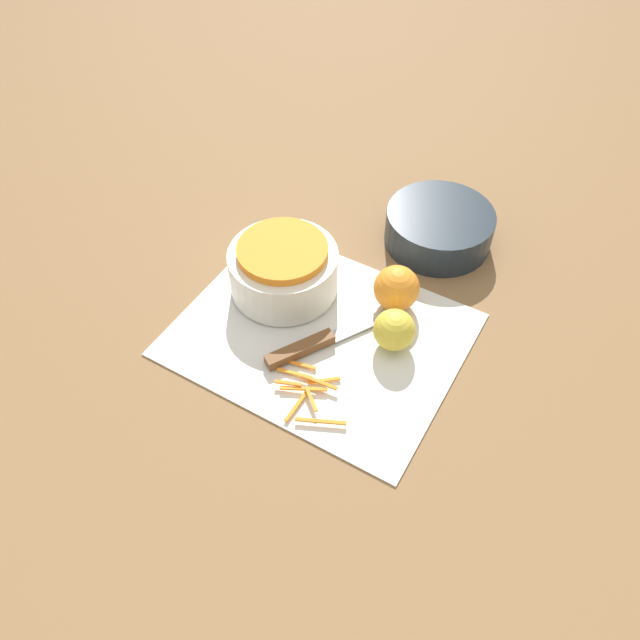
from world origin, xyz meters
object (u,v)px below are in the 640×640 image
bowl_speckled (283,268)px  orange_left (396,288)px  lemon (394,330)px  bowl_dark (439,228)px  knife (313,344)px

bowl_speckled → orange_left: bearing=18.2°
lemon → bowl_dark: bearing=98.1°
bowl_speckled → bowl_dark: size_ratio=0.94×
knife → bowl_speckled: bearing=81.5°
bowl_dark → lemon: (0.04, -0.25, 0.01)m
orange_left → bowl_speckled: bearing=-161.8°
knife → lemon: size_ratio=3.33×
knife → lemon: (0.10, 0.07, 0.03)m
knife → orange_left: orange_left is taller
knife → orange_left: (0.07, 0.14, 0.03)m
knife → lemon: bearing=-25.7°
orange_left → lemon: (0.03, -0.08, -0.00)m
knife → orange_left: bearing=5.0°
bowl_speckled → bowl_dark: 0.29m
bowl_dark → lemon: size_ratio=2.92×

